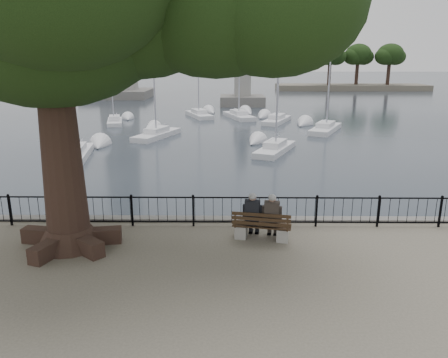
{
  "coord_description": "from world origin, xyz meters",
  "views": [
    {
      "loc": [
        0.15,
        -10.87,
        5.32
      ],
      "look_at": [
        0.0,
        2.5,
        1.6
      ],
      "focal_mm": 35.0,
      "sensor_mm": 36.0,
      "label": 1
    }
  ],
  "objects_px": {
    "person_left": "(253,217)",
    "lion_monument": "(242,89)",
    "person_right": "(272,218)",
    "bench": "(262,229)",
    "lighthouse": "(114,12)"
  },
  "relations": [
    {
      "from": "person_left",
      "to": "lion_monument",
      "type": "bearing_deg",
      "value": 88.68
    },
    {
      "from": "person_left",
      "to": "person_right",
      "type": "relative_size",
      "value": 1.0
    },
    {
      "from": "person_right",
      "to": "lion_monument",
      "type": "relative_size",
      "value": 0.17
    },
    {
      "from": "bench",
      "to": "lion_monument",
      "type": "xyz_separation_m",
      "value": [
        0.85,
        48.52,
        0.9
      ]
    },
    {
      "from": "person_left",
      "to": "lighthouse",
      "type": "xyz_separation_m",
      "value": [
        -18.88,
        60.43,
        11.64
      ]
    },
    {
      "from": "person_left",
      "to": "lion_monument",
      "type": "distance_m",
      "value": 48.38
    },
    {
      "from": "bench",
      "to": "person_left",
      "type": "bearing_deg",
      "value": 150.0
    },
    {
      "from": "lighthouse",
      "to": "bench",
      "type": "bearing_deg",
      "value": -72.46
    },
    {
      "from": "bench",
      "to": "person_right",
      "type": "height_order",
      "value": "person_right"
    },
    {
      "from": "person_left",
      "to": "lighthouse",
      "type": "relative_size",
      "value": 0.05
    },
    {
      "from": "bench",
      "to": "person_left",
      "type": "xyz_separation_m",
      "value": [
        -0.26,
        0.15,
        0.35
      ]
    },
    {
      "from": "bench",
      "to": "person_left",
      "type": "distance_m",
      "value": 0.47
    },
    {
      "from": "lion_monument",
      "to": "lighthouse",
      "type": "bearing_deg",
      "value": 148.89
    },
    {
      "from": "person_left",
      "to": "lion_monument",
      "type": "xyz_separation_m",
      "value": [
        1.12,
        48.36,
        0.55
      ]
    },
    {
      "from": "bench",
      "to": "lion_monument",
      "type": "distance_m",
      "value": 48.53
    }
  ]
}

